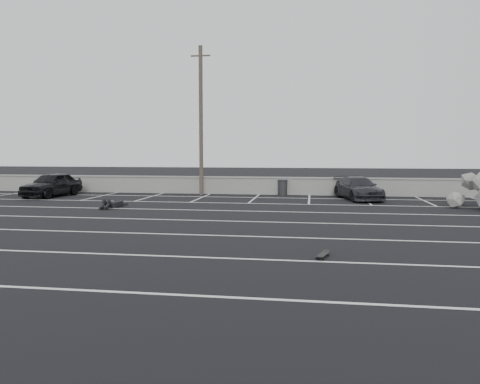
% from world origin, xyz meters
% --- Properties ---
extents(ground, '(120.00, 120.00, 0.00)m').
position_xyz_m(ground, '(0.00, 0.00, 0.00)').
color(ground, black).
rests_on(ground, ground).
extents(seawall, '(50.00, 0.45, 1.06)m').
position_xyz_m(seawall, '(0.00, 14.00, 0.55)').
color(seawall, gray).
rests_on(seawall, ground).
extents(stall_lines, '(36.00, 20.05, 0.01)m').
position_xyz_m(stall_lines, '(-0.08, 4.41, 0.00)').
color(stall_lines, silver).
rests_on(stall_lines, ground).
extents(car_left, '(2.13, 4.26, 1.40)m').
position_xyz_m(car_left, '(-10.67, 10.81, 0.70)').
color(car_left, black).
rests_on(car_left, ground).
extents(car_right, '(2.73, 4.49, 1.22)m').
position_xyz_m(car_right, '(6.61, 11.82, 0.61)').
color(car_right, '#232329').
rests_on(car_right, ground).
extents(utility_pole, '(1.17, 0.23, 8.75)m').
position_xyz_m(utility_pole, '(-2.41, 13.20, 4.43)').
color(utility_pole, '#4C4238').
rests_on(utility_pole, ground).
extents(trash_bin, '(0.77, 0.77, 0.92)m').
position_xyz_m(trash_bin, '(2.43, 13.60, 0.47)').
color(trash_bin, black).
rests_on(trash_bin, ground).
extents(person, '(1.21, 2.48, 0.47)m').
position_xyz_m(person, '(-4.94, 6.58, 0.24)').
color(person, black).
rests_on(person, ground).
extents(skateboard, '(0.36, 0.71, 0.08)m').
position_xyz_m(skateboard, '(4.43, -2.54, 0.06)').
color(skateboard, black).
rests_on(skateboard, ground).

